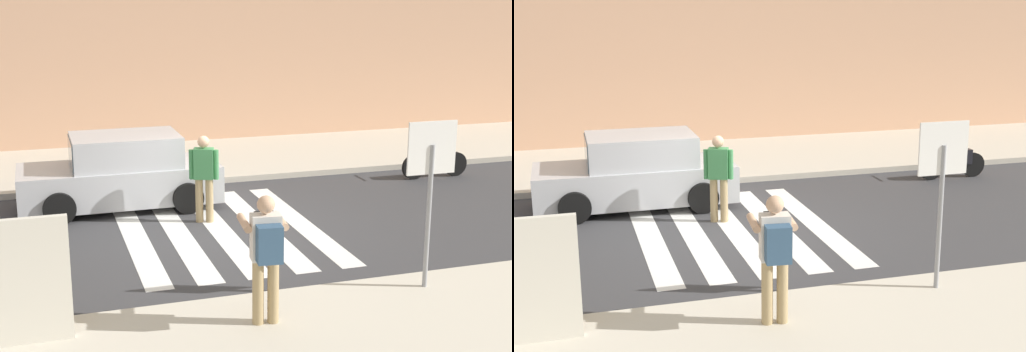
# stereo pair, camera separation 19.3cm
# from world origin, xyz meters

# --- Properties ---
(ground_plane) EXTENTS (120.00, 120.00, 0.00)m
(ground_plane) POSITION_xyz_m (0.00, 0.00, 0.00)
(ground_plane) COLOR #38383A
(sidewalk_far) EXTENTS (60.00, 4.80, 0.14)m
(sidewalk_far) POSITION_xyz_m (0.00, 6.00, 0.07)
(sidewalk_far) COLOR beige
(sidewalk_far) RESTS_ON ground
(building_facade_far) EXTENTS (56.00, 4.00, 6.76)m
(building_facade_far) POSITION_xyz_m (0.00, 10.40, 3.38)
(building_facade_far) COLOR tan
(building_facade_far) RESTS_ON ground
(crosswalk_stripe_0) EXTENTS (0.44, 5.20, 0.01)m
(crosswalk_stripe_0) POSITION_xyz_m (-1.60, 0.20, 0.00)
(crosswalk_stripe_0) COLOR silver
(crosswalk_stripe_0) RESTS_ON ground
(crosswalk_stripe_1) EXTENTS (0.44, 5.20, 0.01)m
(crosswalk_stripe_1) POSITION_xyz_m (-0.80, 0.20, 0.00)
(crosswalk_stripe_1) COLOR silver
(crosswalk_stripe_1) RESTS_ON ground
(crosswalk_stripe_2) EXTENTS (0.44, 5.20, 0.01)m
(crosswalk_stripe_2) POSITION_xyz_m (0.00, 0.20, 0.00)
(crosswalk_stripe_2) COLOR silver
(crosswalk_stripe_2) RESTS_ON ground
(crosswalk_stripe_3) EXTENTS (0.44, 5.20, 0.01)m
(crosswalk_stripe_3) POSITION_xyz_m (0.80, 0.20, 0.00)
(crosswalk_stripe_3) COLOR silver
(crosswalk_stripe_3) RESTS_ON ground
(crosswalk_stripe_4) EXTENTS (0.44, 5.20, 0.01)m
(crosswalk_stripe_4) POSITION_xyz_m (1.60, 0.20, 0.00)
(crosswalk_stripe_4) COLOR silver
(crosswalk_stripe_4) RESTS_ON ground
(stop_sign) EXTENTS (0.76, 0.08, 2.46)m
(stop_sign) POSITION_xyz_m (2.10, -3.71, 1.93)
(stop_sign) COLOR gray
(stop_sign) RESTS_ON sidewalk_near
(photographer_with_backpack) EXTENTS (0.64, 0.88, 1.72)m
(photographer_with_backpack) POSITION_xyz_m (-0.53, -4.21, 1.17)
(photographer_with_backpack) COLOR tan
(photographer_with_backpack) RESTS_ON sidewalk_near
(pedestrian_crossing) EXTENTS (0.55, 0.36, 1.72)m
(pedestrian_crossing) POSITION_xyz_m (-0.16, 0.76, 0.97)
(pedestrian_crossing) COLOR tan
(pedestrian_crossing) RESTS_ON ground
(parked_car_silver) EXTENTS (4.10, 1.92, 1.55)m
(parked_car_silver) POSITION_xyz_m (-1.57, 2.30, 0.73)
(parked_car_silver) COLOR #B7BABF
(parked_car_silver) RESTS_ON ground
(motorcycle) EXTENTS (1.76, 0.60, 0.87)m
(motorcycle) POSITION_xyz_m (6.09, 2.60, 0.41)
(motorcycle) COLOR black
(motorcycle) RESTS_ON ground
(advertising_board) EXTENTS (1.10, 0.11, 1.60)m
(advertising_board) POSITION_xyz_m (-3.49, -3.83, 0.94)
(advertising_board) COLOR beige
(advertising_board) RESTS_ON sidewalk_near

